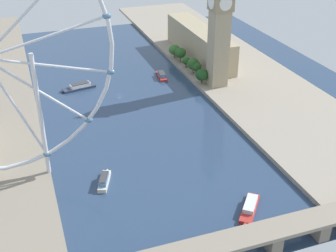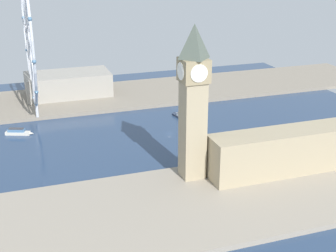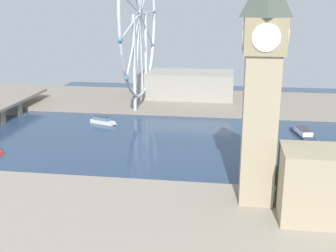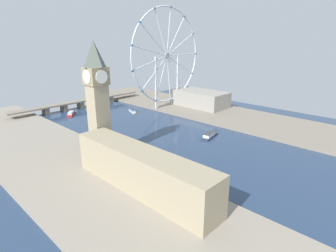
# 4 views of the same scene
# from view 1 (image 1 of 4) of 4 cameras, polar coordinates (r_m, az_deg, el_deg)

# --- Properties ---
(ground_plane) EXTENTS (388.25, 388.25, 0.00)m
(ground_plane) POSITION_cam_1_polar(r_m,az_deg,el_deg) (358.78, -6.25, 3.95)
(ground_plane) COLOR navy
(riverbank_left) EXTENTS (90.00, 520.00, 3.00)m
(riverbank_left) POSITION_cam_1_polar(r_m,az_deg,el_deg) (394.49, 9.39, 6.33)
(riverbank_left) COLOR gray
(riverbank_left) RESTS_ON ground_plane
(clock_tower) EXTENTS (16.73, 16.73, 94.30)m
(clock_tower) POSITION_cam_1_polar(r_m,az_deg,el_deg) (354.18, 6.62, 12.61)
(clock_tower) COLOR tan
(clock_tower) RESTS_ON riverbank_left
(parliament_block) EXTENTS (22.00, 116.90, 27.50)m
(parliament_block) POSITION_cam_1_polar(r_m,az_deg,el_deg) (427.22, 4.03, 10.59)
(parliament_block) COLOR tan
(parliament_block) RESTS_ON riverbank_left
(tree_row_embankment) EXTENTS (12.85, 76.16, 13.37)m
(tree_row_embankment) POSITION_cam_1_polar(r_m,az_deg,el_deg) (397.69, 2.58, 8.33)
(tree_row_embankment) COLOR #513823
(tree_row_embankment) RESTS_ON riverbank_left
(river_bridge) EXTENTS (200.25, 13.39, 11.08)m
(river_bridge) POSITION_cam_1_polar(r_m,az_deg,el_deg) (205.24, 6.78, -15.11)
(river_bridge) COLOR gray
(river_bridge) RESTS_ON ground_plane
(tour_boat_0) EXTENTS (31.55, 13.09, 4.86)m
(tour_boat_0) POSITION_cam_1_polar(r_m,az_deg,el_deg) (374.15, -11.29, 4.96)
(tour_boat_0) COLOR #2D384C
(tour_boat_0) RESTS_ON ground_plane
(tour_boat_1) EXTENTS (8.60, 25.87, 4.75)m
(tour_boat_1) POSITION_cam_1_polar(r_m,az_deg,el_deg) (389.90, -0.84, 6.51)
(tour_boat_1) COLOR #B22D28
(tour_boat_1) RESTS_ON ground_plane
(tour_boat_2) EXTENTS (21.48, 24.91, 4.72)m
(tour_boat_2) POSITION_cam_1_polar(r_m,az_deg,el_deg) (237.45, 10.39, -10.25)
(tour_boat_2) COLOR #B22D28
(tour_boat_2) RESTS_ON ground_plane
(tour_boat_3) EXTENTS (11.36, 21.96, 5.25)m
(tour_boat_3) POSITION_cam_1_polar(r_m,az_deg,el_deg) (255.37, -8.14, -6.82)
(tour_boat_3) COLOR beige
(tour_boat_3) RESTS_ON ground_plane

